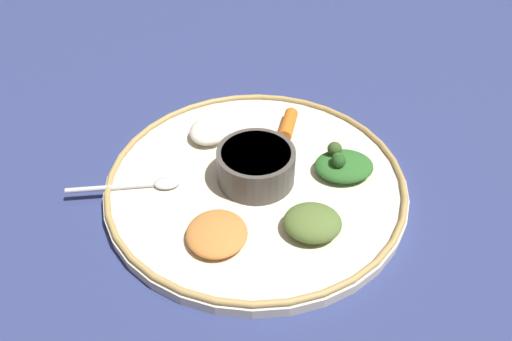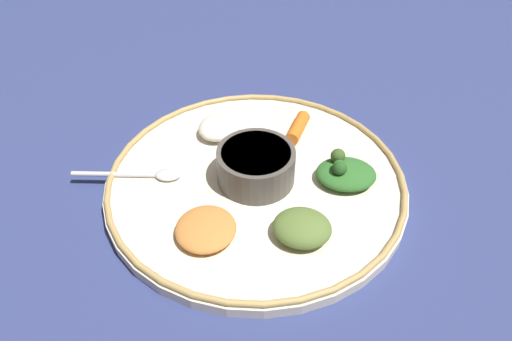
% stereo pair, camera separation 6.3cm
% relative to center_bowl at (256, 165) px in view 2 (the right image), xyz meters
% --- Properties ---
extents(ground_plane, '(2.40, 2.40, 0.00)m').
position_rel_center_bowl_xyz_m(ground_plane, '(0.00, 0.00, -0.04)').
color(ground_plane, navy).
extents(platter, '(0.40, 0.40, 0.01)m').
position_rel_center_bowl_xyz_m(platter, '(0.00, 0.00, -0.03)').
color(platter, beige).
rests_on(platter, ground_plane).
extents(platter_rim, '(0.40, 0.40, 0.01)m').
position_rel_center_bowl_xyz_m(platter_rim, '(0.00, 0.00, -0.02)').
color(platter_rim, tan).
rests_on(platter_rim, platter).
extents(center_bowl, '(0.10, 0.10, 0.05)m').
position_rel_center_bowl_xyz_m(center_bowl, '(0.00, 0.00, 0.00)').
color(center_bowl, '#4C4742').
rests_on(center_bowl, platter).
extents(spoon, '(0.06, 0.14, 0.01)m').
position_rel_center_bowl_xyz_m(spoon, '(-0.05, 0.14, -0.02)').
color(spoon, silver).
rests_on(spoon, platter).
extents(greens_pile, '(0.09, 0.10, 0.04)m').
position_rel_center_bowl_xyz_m(greens_pile, '(0.04, -0.11, -0.01)').
color(greens_pile, '#2D6628').
rests_on(greens_pile, platter).
extents(carrot_near_spoon, '(0.08, 0.02, 0.02)m').
position_rel_center_bowl_xyz_m(carrot_near_spoon, '(0.12, -0.02, -0.02)').
color(carrot_near_spoon, orange).
rests_on(carrot_near_spoon, platter).
extents(mound_collards, '(0.07, 0.08, 0.03)m').
position_rel_center_bowl_xyz_m(mound_collards, '(-0.07, -0.08, -0.01)').
color(mound_collards, '#567033').
rests_on(mound_collards, platter).
extents(mound_squash, '(0.09, 0.09, 0.02)m').
position_rel_center_bowl_xyz_m(mound_squash, '(-0.11, 0.02, -0.02)').
color(mound_squash, '#C67A38').
rests_on(mound_squash, platter).
extents(mound_rice_white, '(0.08, 0.07, 0.02)m').
position_rel_center_bowl_xyz_m(mound_rice_white, '(0.08, 0.08, -0.01)').
color(mound_rice_white, silver).
rests_on(mound_rice_white, platter).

